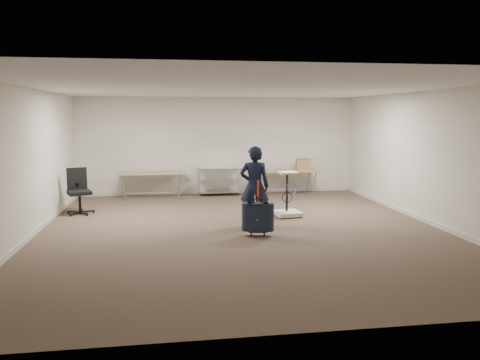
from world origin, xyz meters
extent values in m
plane|color=#4C3E2E|center=(0.00, 0.00, 0.00)|extent=(9.00, 9.00, 0.00)
plane|color=beige|center=(0.00, 4.50, 1.40)|extent=(8.00, 0.00, 8.00)
plane|color=beige|center=(0.00, -4.50, 1.40)|extent=(8.00, 0.00, 8.00)
plane|color=beige|center=(-4.00, 0.00, 1.40)|extent=(0.00, 9.00, 9.00)
plane|color=beige|center=(4.00, 0.00, 1.40)|extent=(0.00, 9.00, 9.00)
plane|color=white|center=(0.00, 0.00, 2.80)|extent=(8.00, 8.00, 0.00)
cube|color=beige|center=(0.00, 4.49, 0.05)|extent=(8.00, 0.02, 0.10)
cube|color=beige|center=(-3.99, 0.00, 0.05)|extent=(0.02, 9.00, 0.10)
cube|color=beige|center=(3.99, 0.00, 0.05)|extent=(0.02, 9.00, 0.10)
cube|color=#927859|center=(-1.90, 3.95, 0.71)|extent=(1.80, 0.75, 0.03)
cylinder|color=gray|center=(-1.90, 3.95, 0.15)|extent=(1.50, 0.02, 0.02)
cylinder|color=gray|center=(-2.65, 3.65, 0.35)|extent=(0.13, 0.04, 0.69)
cylinder|color=gray|center=(-1.15, 3.65, 0.35)|extent=(0.13, 0.04, 0.69)
cylinder|color=gray|center=(-2.65, 4.25, 0.35)|extent=(0.13, 0.04, 0.69)
cylinder|color=gray|center=(-1.15, 4.25, 0.35)|extent=(0.13, 0.04, 0.69)
cube|color=#927859|center=(1.90, 3.95, 0.71)|extent=(1.80, 0.75, 0.03)
cylinder|color=gray|center=(1.90, 3.95, 0.15)|extent=(1.50, 0.02, 0.02)
cylinder|color=gray|center=(1.15, 3.65, 0.35)|extent=(0.13, 0.04, 0.69)
cylinder|color=gray|center=(2.65, 3.65, 0.35)|extent=(0.13, 0.04, 0.69)
cylinder|color=gray|center=(1.15, 4.25, 0.35)|extent=(0.13, 0.04, 0.69)
cylinder|color=gray|center=(2.65, 4.25, 0.35)|extent=(0.13, 0.04, 0.69)
cylinder|color=silver|center=(-0.60, 3.98, 0.40)|extent=(0.02, 0.02, 0.80)
cylinder|color=silver|center=(0.60, 3.98, 0.40)|extent=(0.02, 0.02, 0.80)
cylinder|color=silver|center=(-0.60, 4.42, 0.40)|extent=(0.02, 0.02, 0.80)
cylinder|color=silver|center=(0.60, 4.42, 0.40)|extent=(0.02, 0.02, 0.80)
cube|color=silver|center=(0.00, 4.20, 0.10)|extent=(1.20, 0.45, 0.02)
cube|color=silver|center=(0.00, 4.20, 0.45)|extent=(1.20, 0.45, 0.02)
cube|color=silver|center=(0.00, 4.20, 0.78)|extent=(1.20, 0.45, 0.01)
imported|color=black|center=(0.32, 0.35, 0.83)|extent=(0.67, 0.50, 1.67)
cube|color=black|center=(0.23, -0.48, 0.37)|extent=(0.43, 0.31, 0.54)
cube|color=black|center=(0.24, -0.46, 0.09)|extent=(0.38, 0.23, 0.03)
cylinder|color=black|center=(0.11, -0.45, 0.04)|extent=(0.04, 0.08, 0.07)
cylinder|color=black|center=(0.36, -0.50, 0.04)|extent=(0.04, 0.08, 0.07)
torus|color=black|center=(0.23, -0.48, 0.67)|extent=(0.17, 0.06, 0.17)
cube|color=#FF440D|center=(0.24, -0.46, 0.87)|extent=(0.04, 0.01, 0.41)
cylinder|color=black|center=(-3.49, 2.11, 0.05)|extent=(0.65, 0.65, 0.10)
cylinder|color=black|center=(-3.49, 2.11, 0.27)|extent=(0.06, 0.06, 0.43)
cube|color=black|center=(-3.49, 2.11, 0.51)|extent=(0.64, 0.64, 0.09)
cube|color=black|center=(-3.58, 2.33, 0.81)|extent=(0.45, 0.22, 0.52)
cube|color=beige|center=(1.23, 1.15, 0.07)|extent=(0.61, 0.61, 0.09)
cylinder|color=black|center=(1.01, 0.93, 0.02)|extent=(0.07, 0.07, 0.04)
cylinder|color=black|center=(1.23, 1.21, 0.55)|extent=(0.06, 0.06, 0.89)
cube|color=beige|center=(1.23, 1.15, 1.00)|extent=(0.42, 0.37, 0.04)
torus|color=blue|center=(1.29, 1.07, 0.66)|extent=(0.29, 0.14, 0.27)
cube|color=#9E7249|center=(2.42, 4.01, 0.88)|extent=(0.45, 0.36, 0.31)
camera|label=1|loc=(-1.39, -9.02, 2.29)|focal=35.00mm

